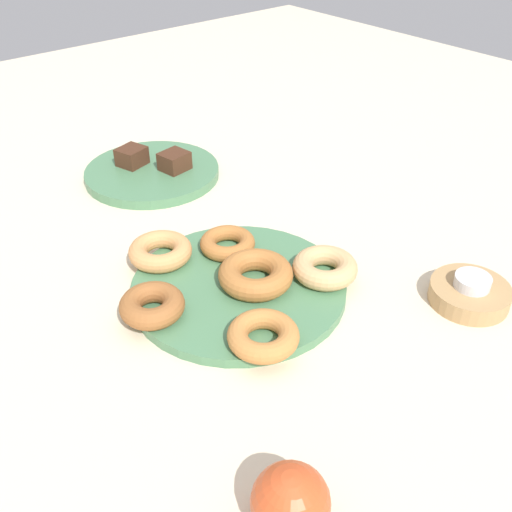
{
  "coord_description": "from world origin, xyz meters",
  "views": [
    {
      "loc": [
        0.48,
        -0.38,
        0.49
      ],
      "look_at": [
        0.0,
        0.03,
        0.04
      ],
      "focal_mm": 41.48,
      "sensor_mm": 36.0,
      "label": 1
    }
  ],
  "objects": [
    {
      "name": "ground_plane",
      "position": [
        0.0,
        0.0,
        0.0
      ],
      "size": [
        2.4,
        2.4,
        0.0
      ],
      "primitive_type": "plane",
      "color": "beige"
    },
    {
      "name": "donut_plate",
      "position": [
        0.0,
        0.0,
        0.01
      ],
      "size": [
        0.28,
        0.28,
        0.01
      ],
      "primitive_type": "cylinder",
      "color": "#4C7F56",
      "rests_on": "ground_plane"
    },
    {
      "name": "donut_0",
      "position": [
        -0.07,
        0.04,
        0.02
      ],
      "size": [
        0.1,
        0.1,
        0.02
      ],
      "primitive_type": "torus",
      "rotation": [
        0.0,
        0.0,
        1.15
      ],
      "color": "#AD6B33",
      "rests_on": "donut_plate"
    },
    {
      "name": "donut_1",
      "position": [
        0.11,
        -0.05,
        0.03
      ],
      "size": [
        0.1,
        0.1,
        0.02
      ],
      "primitive_type": "torus",
      "rotation": [
        0.0,
        0.0,
        2.97
      ],
      "color": "#BC7A3D",
      "rests_on": "donut_plate"
    },
    {
      "name": "donut_2",
      "position": [
        0.06,
        0.1,
        0.03
      ],
      "size": [
        0.11,
        0.11,
        0.03
      ],
      "primitive_type": "torus",
      "rotation": [
        0.0,
        0.0,
        3.41
      ],
      "color": "tan",
      "rests_on": "donut_plate"
    },
    {
      "name": "donut_3",
      "position": [
        -0.02,
        -0.12,
        0.03
      ],
      "size": [
        0.11,
        0.11,
        0.03
      ],
      "primitive_type": "torus",
      "rotation": [
        0.0,
        0.0,
        4.01
      ],
      "color": "#995B2D",
      "rests_on": "donut_plate"
    },
    {
      "name": "donut_4",
      "position": [
        0.02,
        0.02,
        0.03
      ],
      "size": [
        0.13,
        0.13,
        0.03
      ],
      "primitive_type": "torus",
      "rotation": [
        0.0,
        0.0,
        2.78
      ],
      "color": "#AD6B33",
      "rests_on": "donut_plate"
    },
    {
      "name": "donut_5",
      "position": [
        -0.11,
        -0.05,
        0.03
      ],
      "size": [
        0.12,
        0.12,
        0.03
      ],
      "primitive_type": "torus",
      "rotation": [
        0.0,
        0.0,
        2.57
      ],
      "color": "tan",
      "rests_on": "donut_plate"
    },
    {
      "name": "cake_plate",
      "position": [
        -0.35,
        0.09,
        0.01
      ],
      "size": [
        0.23,
        0.23,
        0.02
      ],
      "primitive_type": "cylinder",
      "color": "#4C7F56",
      "rests_on": "ground_plane"
    },
    {
      "name": "brownie_near",
      "position": [
        -0.39,
        0.07,
        0.03
      ],
      "size": [
        0.05,
        0.06,
        0.03
      ],
      "primitive_type": "cube",
      "rotation": [
        0.0,
        0.0,
        0.29
      ],
      "color": "#472819",
      "rests_on": "cake_plate"
    },
    {
      "name": "brownie_far",
      "position": [
        -0.32,
        0.12,
        0.03
      ],
      "size": [
        0.05,
        0.05,
        0.03
      ],
      "primitive_type": "cube",
      "rotation": [
        0.0,
        0.0,
        0.17
      ],
      "color": "#472819",
      "rests_on": "cake_plate"
    },
    {
      "name": "candle_holder",
      "position": [
        0.21,
        0.21,
        0.01
      ],
      "size": [
        0.1,
        0.1,
        0.02
      ],
      "primitive_type": "cylinder",
      "color": "tan",
      "rests_on": "ground_plane"
    },
    {
      "name": "tealight",
      "position": [
        0.21,
        0.21,
        0.03
      ],
      "size": [
        0.05,
        0.05,
        0.01
      ],
      "primitive_type": "cylinder",
      "color": "silver",
      "rests_on": "candle_holder"
    },
    {
      "name": "apple",
      "position": [
        0.28,
        -0.17,
        0.03
      ],
      "size": [
        0.07,
        0.07,
        0.07
      ],
      "primitive_type": "sphere",
      "color": "#CC4C23",
      "rests_on": "ground_plane"
    }
  ]
}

